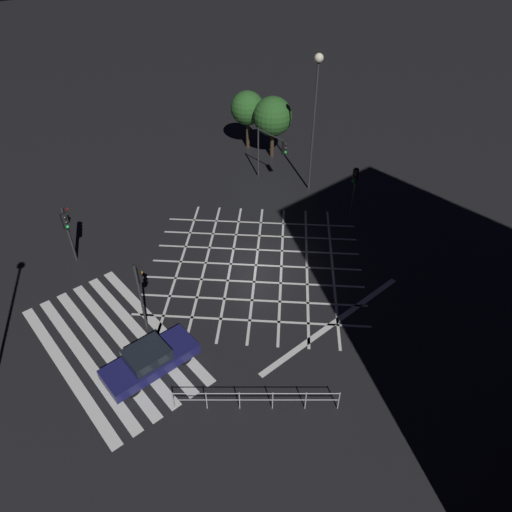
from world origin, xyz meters
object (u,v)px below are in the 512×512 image
at_px(traffic_light_nw_main, 273,148).
at_px(street_tree_near, 273,117).
at_px(traffic_light_sw_cross, 67,221).
at_px(street_lamp_west, 316,94).
at_px(traffic_light_sw_main, 67,228).
at_px(traffic_light_median_south, 140,285).
at_px(waiting_car, 150,360).
at_px(traffic_light_median_north, 354,185).
at_px(street_tree_far, 247,108).

height_order(traffic_light_nw_main, street_tree_near, street_tree_near).
xyz_separation_m(traffic_light_sw_cross, traffic_light_nw_main, (1.39, 14.51, 0.57)).
bearing_deg(traffic_light_nw_main, street_lamp_west, 33.82).
bearing_deg(traffic_light_sw_main, traffic_light_median_south, 3.52).
xyz_separation_m(traffic_light_sw_cross, waiting_car, (10.33, -1.02, -1.71)).
xyz_separation_m(traffic_light_median_north, traffic_light_median_south, (-0.38, -14.69, 0.05)).
height_order(traffic_light_nw_main, street_tree_far, street_tree_far).
relative_size(traffic_light_sw_main, street_tree_far, 0.69).
xyz_separation_m(traffic_light_median_north, street_tree_near, (-10.45, 2.74, 0.58)).
bearing_deg(traffic_light_nw_main, traffic_light_sw_cross, -95.46).
distance_m(traffic_light_nw_main, street_lamp_west, 4.86).
distance_m(traffic_light_median_north, street_lamp_west, 6.41).
distance_m(traffic_light_median_south, street_lamp_west, 16.96).
xyz_separation_m(traffic_light_nw_main, street_tree_far, (-6.03, 2.73, 0.49)).
bearing_deg(street_tree_near, traffic_light_sw_cross, -83.47).
distance_m(traffic_light_nw_main, street_tree_near, 4.62).
bearing_deg(traffic_light_nw_main, waiting_car, -60.09).
bearing_deg(traffic_light_sw_main, waiting_car, -4.37).
bearing_deg(traffic_light_median_south, street_lamp_west, 15.47).
relative_size(street_lamp_west, street_tree_far, 1.97).
height_order(traffic_light_median_south, street_tree_near, street_tree_near).
bearing_deg(street_tree_far, waiting_car, -50.67).
height_order(traffic_light_median_south, waiting_car, traffic_light_median_south).
height_order(street_tree_near, street_tree_far, street_tree_near).
distance_m(traffic_light_nw_main, traffic_light_median_south, 15.82).
bearing_deg(traffic_light_median_south, traffic_light_sw_cross, 91.19).
relative_size(traffic_light_nw_main, street_lamp_west, 0.41).
bearing_deg(traffic_light_sw_cross, street_tree_far, 15.05).
bearing_deg(traffic_light_median_north, street_tree_far, -100.32).
xyz_separation_m(traffic_light_sw_cross, traffic_light_median_north, (8.44, 14.86, 0.47)).
xyz_separation_m(traffic_light_sw_cross, street_lamp_west, (3.66, 16.04, 4.59)).
bearing_deg(traffic_light_median_north, street_tree_near, -104.68).
relative_size(traffic_light_median_south, traffic_light_sw_main, 1.20).
distance_m(traffic_light_median_north, traffic_light_nw_main, 7.06).
xyz_separation_m(traffic_light_median_north, traffic_light_nw_main, (-7.05, -0.35, 0.10)).
bearing_deg(street_tree_far, traffic_light_median_south, -53.37).
height_order(street_tree_far, waiting_car, street_tree_far).
bearing_deg(street_lamp_west, traffic_light_nw_main, -146.18).
bearing_deg(street_tree_far, traffic_light_median_north, -10.32).
xyz_separation_m(traffic_light_nw_main, waiting_car, (8.94, -15.54, -2.28)).
bearing_deg(traffic_light_median_south, street_tree_far, 36.63).
bearing_deg(traffic_light_sw_main, street_tree_near, 98.62).
height_order(traffic_light_median_south, traffic_light_sw_main, traffic_light_median_south).
relative_size(traffic_light_sw_main, street_lamp_west, 0.35).
xyz_separation_m(traffic_light_sw_main, waiting_car, (9.63, -0.74, -1.76)).
xyz_separation_m(traffic_light_median_north, street_lamp_west, (-4.77, 1.18, 4.12)).
xyz_separation_m(street_lamp_west, street_tree_far, (-8.30, 1.20, -3.53)).
distance_m(traffic_light_sw_main, street_tree_far, 18.35).
relative_size(traffic_light_median_north, traffic_light_median_south, 0.98).
bearing_deg(traffic_light_sw_main, traffic_light_median_north, 62.93).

